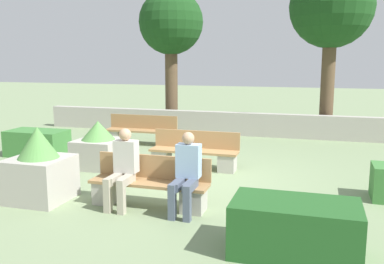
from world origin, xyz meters
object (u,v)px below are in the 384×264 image
object	(u,v)px
person_seated_woman	(123,165)
tree_center_left	(332,9)
bench_front	(150,187)
bench_right_side	(194,154)
tree_leftmost	(171,25)
person_seated_man	(186,170)
planter_corner_right	(39,169)
bench_left_side	(141,133)
planter_corner_left	(99,147)

from	to	relation	value
person_seated_woman	tree_center_left	xyz separation A→B (m)	(3.28, 7.84, 3.23)
tree_center_left	person_seated_woman	bearing A→B (deg)	-112.69
bench_front	bench_right_side	world-z (taller)	same
bench_right_side	tree_leftmost	size ratio (longest dim) A/B	0.42
person_seated_man	person_seated_woman	xyz separation A→B (m)	(-1.09, 0.00, 0.01)
bench_right_side	tree_leftmost	world-z (taller)	tree_leftmost
person_seated_woman	tree_center_left	world-z (taller)	tree_center_left
planter_corner_right	person_seated_man	bearing A→B (deg)	2.42
tree_leftmost	tree_center_left	distance (m)	5.27
bench_front	person_seated_man	world-z (taller)	person_seated_man
bench_front	tree_center_left	world-z (taller)	tree_center_left
person_seated_woman	bench_front	bearing A→B (deg)	19.22
bench_right_side	tree_leftmost	xyz separation A→B (m)	(-2.39, 5.30, 3.26)
bench_front	bench_left_side	bearing A→B (deg)	114.88
bench_left_side	tree_leftmost	bearing A→B (deg)	88.27
bench_front	tree_center_left	bearing A→B (deg)	69.54
person_seated_man	tree_center_left	bearing A→B (deg)	74.42
bench_right_side	bench_front	bearing A→B (deg)	-86.64
person_seated_woman	bench_left_side	bearing A→B (deg)	110.21
bench_right_side	person_seated_woman	world-z (taller)	person_seated_woman
bench_right_side	tree_center_left	bearing A→B (deg)	64.32
planter_corner_left	planter_corner_right	xyz separation A→B (m)	(0.15, -2.36, 0.08)
person_seated_man	planter_corner_left	bearing A→B (deg)	141.13
bench_front	person_seated_woman	size ratio (longest dim) A/B	1.54
planter_corner_left	person_seated_woman	bearing A→B (deg)	-52.96
person_seated_man	planter_corner_right	xyz separation A→B (m)	(-2.63, -0.11, -0.16)
bench_front	planter_corner_left	xyz separation A→B (m)	(-2.10, 2.10, 0.15)
planter_corner_right	tree_center_left	distance (m)	9.90
bench_left_side	tree_center_left	distance (m)	6.89
bench_left_side	tree_leftmost	distance (m)	4.50
person_seated_woman	tree_leftmost	xyz separation A→B (m)	(-1.97, 8.05, 2.86)
planter_corner_left	tree_leftmost	world-z (taller)	tree_leftmost
planter_corner_left	planter_corner_right	size ratio (longest dim) A/B	0.82
bench_right_side	planter_corner_left	xyz separation A→B (m)	(-2.11, -0.51, 0.15)
bench_left_side	planter_corner_left	bearing A→B (deg)	-91.83
bench_right_side	planter_corner_left	bearing A→B (deg)	-162.84
bench_front	bench_left_side	distance (m)	5.29
planter_corner_right	tree_leftmost	world-z (taller)	tree_leftmost
person_seated_man	bench_left_side	bearing A→B (deg)	120.49
planter_corner_left	tree_leftmost	bearing A→B (deg)	92.73
tree_leftmost	planter_corner_left	bearing A→B (deg)	-87.27
tree_leftmost	planter_corner_right	bearing A→B (deg)	-87.00
bench_left_side	planter_corner_left	xyz separation A→B (m)	(0.13, -2.70, 0.14)
planter_corner_left	bench_left_side	bearing A→B (deg)	92.68
planter_corner_left	tree_leftmost	distance (m)	6.59
bench_front	planter_corner_right	xyz separation A→B (m)	(-1.95, -0.25, 0.23)
person_seated_man	planter_corner_left	xyz separation A→B (m)	(-2.79, 2.24, -0.24)
person_seated_man	tree_center_left	world-z (taller)	tree_center_left
bench_left_side	person_seated_man	world-z (taller)	person_seated_man
bench_front	planter_corner_right	world-z (taller)	planter_corner_right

